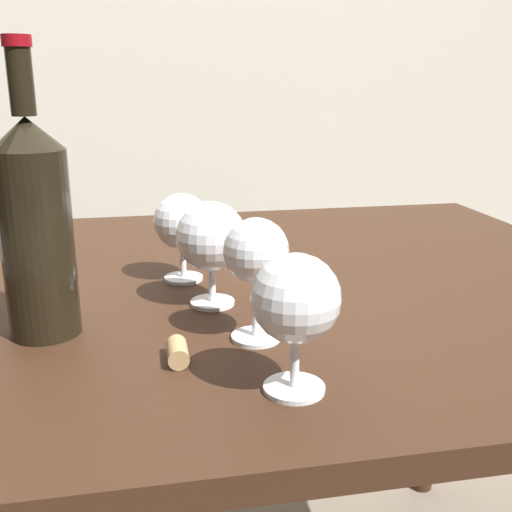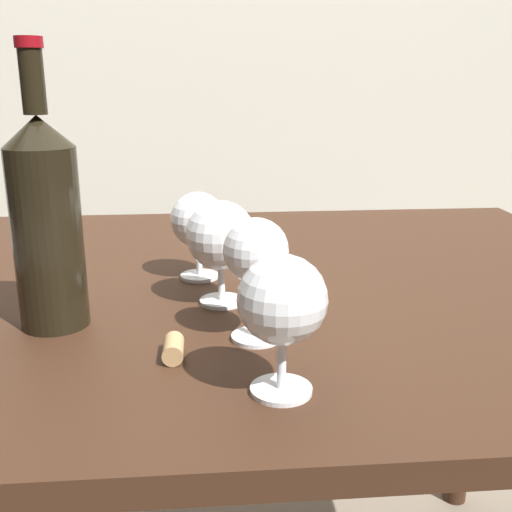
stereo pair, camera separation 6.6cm
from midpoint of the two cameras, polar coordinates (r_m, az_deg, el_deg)
name	(u,v)px [view 2 (the right image)]	position (r m, az deg, el deg)	size (l,w,h in m)	color
dining_table	(278,337)	(0.94, 4.11, -7.65)	(1.12, 0.91, 0.73)	#382114
wine_glass_pinot	(282,303)	(0.55, 5.92, -4.48)	(0.08, 0.08, 0.13)	white
wine_glass_rose	(256,254)	(0.66, 2.87, 0.18)	(0.07, 0.07, 0.14)	white
wine_glass_white	(221,236)	(0.77, -0.90, 1.86)	(0.09, 0.09, 0.14)	white
wine_glass_port	(198,222)	(0.88, -3.31, 3.20)	(0.08, 0.08, 0.13)	white
wine_bottle	(46,220)	(0.72, -16.63, 3.26)	(0.08, 0.08, 0.33)	black
cork	(173,349)	(0.65, -4.85, -8.70)	(0.02, 0.02, 0.04)	tan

